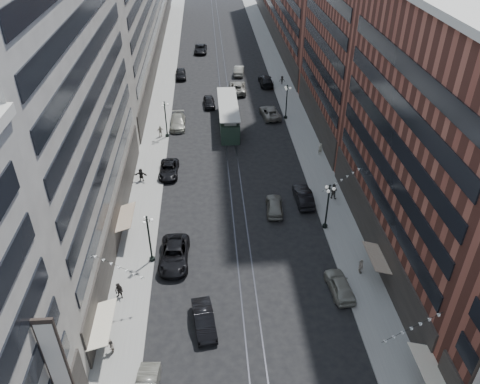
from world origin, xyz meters
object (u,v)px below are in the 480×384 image
object	(u,v)px
car_2	(174,255)
car_10	(304,196)
pedestrian_4	(361,266)
car_extra_0	(275,205)
car_8	(178,122)
pedestrian_6	(160,131)
car_4	(340,285)
car_14	(239,70)
pedestrian_2	(119,291)
car_11	(270,112)
car_extra_2	(238,87)
car_7	(169,170)
pedestrian_5	(141,175)
car_12	(266,80)
lamppost_sw_far	(149,237)
pedestrian_8	(320,149)
pedestrian_extra_0	(110,346)
car_13	(209,102)
car_9	(181,74)
lamppost_se_far	(328,205)
streetcar	(228,116)
lamppost_se_mid	(287,101)
car_extra_1	(201,49)
pedestrian_9	(282,80)
car_5	(204,320)
lamppost_sw_mid	(166,118)
pedestrian_7	(333,191)

from	to	relation	value
car_2	car_10	world-z (taller)	car_2
pedestrian_4	car_extra_0	world-z (taller)	pedestrian_4
car_8	pedestrian_6	size ratio (longest dim) A/B	3.25
car_4	car_14	bearing A→B (deg)	-89.64
pedestrian_2	car_10	xyz separation A→B (m)	(19.41, 13.93, -0.17)
car_11	car_extra_2	distance (m)	11.76
car_7	pedestrian_5	world-z (taller)	pedestrian_5
car_12	pedestrian_6	world-z (taller)	pedestrian_6
lamppost_sw_far	pedestrian_2	bearing A→B (deg)	-116.92
pedestrian_8	pedestrian_extra_0	xyz separation A→B (m)	(-23.65, -30.85, -0.10)
car_13	car_extra_2	xyz separation A→B (m)	(5.17, 6.00, 0.09)
car_9	lamppost_se_far	bearing A→B (deg)	-72.82
car_13	car_14	xyz separation A→B (m)	(6.06, 14.86, 0.07)
pedestrian_extra_0	car_7	bearing A→B (deg)	169.00
streetcar	car_7	xyz separation A→B (m)	(-8.40, -13.73, -0.97)
lamppost_se_mid	car_extra_1	bearing A→B (deg)	110.89
lamppost_sw_far	pedestrian_extra_0	xyz separation A→B (m)	(-2.35, -10.81, -2.20)
pedestrian_9	car_8	bearing A→B (deg)	-138.83
lamppost_sw_far	car_7	distance (m)	16.70
car_5	pedestrian_5	world-z (taller)	pedestrian_5
car_7	car_extra_0	size ratio (longest dim) A/B	1.10
lamppost_sw_mid	car_12	world-z (taller)	lamppost_sw_mid
car_11	pedestrian_extra_0	size ratio (longest dim) A/B	3.76
car_7	pedestrian_extra_0	xyz separation A→B (m)	(-3.15, -27.33, 0.18)
car_4	car_13	xyz separation A→B (m)	(-11.23, 43.26, -0.02)
pedestrian_2	pedestrian_7	world-z (taller)	pedestrian_7
car_2	pedestrian_4	size ratio (longest dim) A/B	3.73
car_10	car_7	bearing A→B (deg)	-26.38
car_14	pedestrian_9	bearing A→B (deg)	147.66
lamppost_sw_mid	pedestrian_extra_0	size ratio (longest dim) A/B	3.70
pedestrian_5	pedestrian_extra_0	size ratio (longest dim) A/B	1.16
pedestrian_4	car_extra_2	size ratio (longest dim) A/B	0.26
pedestrian_5	car_extra_2	distance (m)	32.14
car_13	pedestrian_extra_0	xyz separation A→B (m)	(-8.73, -48.66, 0.13)
car_14	car_extra_0	world-z (taller)	car_14
car_12	pedestrian_7	xyz separation A→B (m)	(3.58, -37.40, 0.27)
lamppost_sw_mid	pedestrian_2	xyz separation A→B (m)	(-2.48, -31.88, -2.09)
car_8	pedestrian_4	bearing A→B (deg)	-61.29
streetcar	pedestrian_5	distance (m)	19.29
pedestrian_2	car_13	size ratio (longest dim) A/B	0.38
car_12	pedestrian_9	distance (m)	2.99
pedestrian_5	car_extra_1	distance (m)	52.62
lamppost_se_mid	pedestrian_6	bearing A→B (deg)	-165.61
car_extra_2	pedestrian_6	bearing A→B (deg)	55.55
lamppost_se_far	car_9	world-z (taller)	lamppost_se_far
car_extra_0	car_14	bearing A→B (deg)	-83.80
car_10	pedestrian_9	bearing A→B (deg)	-96.15
car_13	streetcar	bearing A→B (deg)	-72.85
pedestrian_extra_0	car_extra_2	bearing A→B (deg)	161.32
car_8	pedestrian_6	world-z (taller)	pedestrian_6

